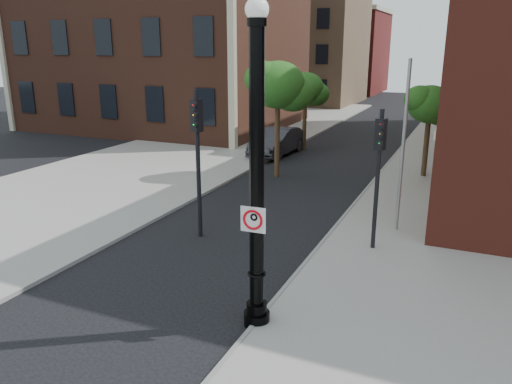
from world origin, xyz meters
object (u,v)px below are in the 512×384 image
at_px(parked_car, 277,141).
at_px(lamppost, 257,188).
at_px(traffic_signal_left, 197,140).
at_px(no_parking_sign, 253,219).
at_px(traffic_signal_right, 379,158).

bearing_deg(parked_car, lamppost, -65.93).
distance_m(lamppost, traffic_signal_left, 5.71).
relative_size(no_parking_sign, traffic_signal_left, 0.12).
bearing_deg(traffic_signal_right, lamppost, -93.78).
xyz_separation_m(parked_car, traffic_signal_left, (2.37, -12.88, 2.43)).
bearing_deg(no_parking_sign, lamppost, 85.40).
xyz_separation_m(lamppost, parked_car, (-6.24, 17.08, -2.42)).
xyz_separation_m(no_parking_sign, traffic_signal_right, (1.55, 5.40, 0.35)).
relative_size(traffic_signal_left, traffic_signal_right, 1.10).
distance_m(parked_car, traffic_signal_left, 13.32).
bearing_deg(parked_car, traffic_signal_left, -75.59).
relative_size(lamppost, traffic_signal_left, 1.45).
height_order(lamppost, traffic_signal_left, lamppost).
bearing_deg(lamppost, traffic_signal_right, 73.54).
height_order(no_parking_sign, traffic_signal_left, traffic_signal_left).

